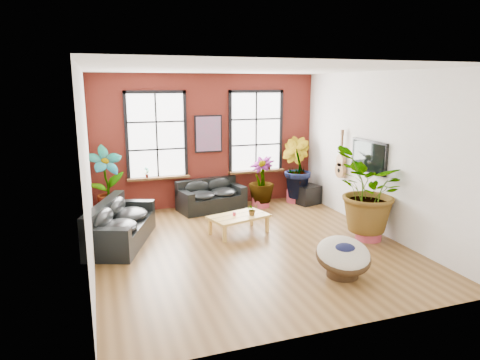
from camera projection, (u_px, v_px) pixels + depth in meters
The scene contains 19 objects.
room at pixel (247, 160), 8.48m from camera, with size 6.04×6.54×3.54m.
sofa_back at pixel (211, 196), 11.22m from camera, with size 1.84×1.16×0.79m.
sofa_left at pixel (119, 225), 8.80m from camera, with size 1.60×2.35×0.86m.
coffee_table at pixel (239, 217), 9.39m from camera, with size 1.43×1.05×0.49m.
papasan_chair at pixel (343, 256), 7.27m from camera, with size 1.12×1.13×0.70m.
poster at pixel (208, 134), 11.24m from camera, with size 0.74×0.06×0.98m.
tv_wall_unit at pixel (360, 159), 9.86m from camera, with size 0.13×1.86×1.20m.
media_box at pixel (307, 195), 11.76m from camera, with size 0.73×0.66×0.51m.
pot_back_left at pixel (109, 212), 10.32m from camera, with size 0.72×0.72×0.39m.
pot_back_right at pixel (295, 196), 11.95m from camera, with size 0.50×0.50×0.35m.
pot_right_wall at pixel (369, 230), 9.05m from camera, with size 0.69×0.69×0.40m.
pot_mid at pixel (261, 200), 11.50m from camera, with size 0.60×0.60×0.34m.
floor_plant_back_left at pixel (106, 181), 10.14m from camera, with size 0.88×0.60×1.68m, color #2F5E19.
floor_plant_back_right at pixel (296, 168), 11.79m from camera, with size 0.91×0.73×1.66m, color #2F5E19.
floor_plant_right_wall at pixel (370, 191), 8.84m from camera, with size 1.63×1.41×1.81m, color #2F5E19.
floor_plant_mid at pixel (261, 180), 11.37m from camera, with size 0.68×0.68×1.22m, color #2F5E19.
table_plant at pixel (252, 209), 9.36m from camera, with size 0.24×0.21×0.26m, color #2F5E19.
sill_plant_left at pixel (147, 172), 10.87m from camera, with size 0.14×0.10×0.27m, color #2F5E19.
sill_plant_right at pixel (268, 165), 11.93m from camera, with size 0.15×0.15×0.27m, color #2F5E19.
Camera 1 is at (-2.84, -7.72, 3.21)m, focal length 32.00 mm.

